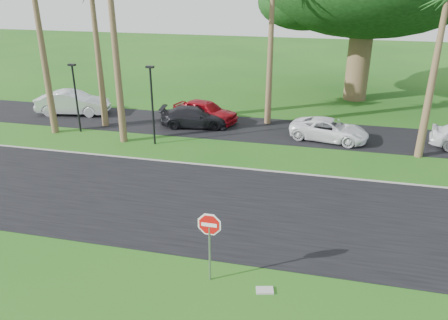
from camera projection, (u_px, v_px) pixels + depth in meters
ground at (218, 230)px, 17.20m from camera, size 120.00×120.00×0.00m
road at (229, 206)px, 18.99m from camera, size 120.00×8.00×0.02m
parking_strip at (264, 130)px, 28.41m from camera, size 120.00×5.00×0.02m
curb at (246, 169)px, 22.61m from camera, size 120.00×0.12×0.06m
stop_sign_near at (209, 233)px, 13.71m from camera, size 1.05×0.07×2.62m
palm_right_near at (447, 0)px, 21.08m from camera, size 5.00×5.00×9.50m
streetlight_left at (76, 94)px, 27.19m from camera, size 0.45×0.25×4.34m
streetlight_right at (152, 101)px, 25.07m from camera, size 0.45×0.25×4.64m
car_silver at (73, 103)px, 31.37m from camera, size 5.30×2.57×1.67m
car_red at (205, 111)px, 29.62m from camera, size 4.84×2.92×1.54m
car_dark at (195, 117)px, 28.78m from camera, size 4.78×2.52×1.32m
car_minivan at (329, 130)px, 26.44m from camera, size 4.99×3.00×1.29m
utility_slab at (265, 290)px, 13.85m from camera, size 0.62×0.47×0.06m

